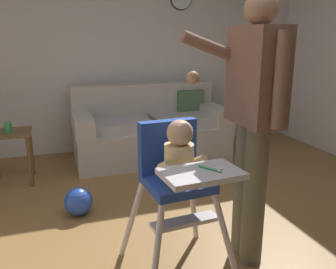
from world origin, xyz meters
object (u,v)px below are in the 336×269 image
Objects in this scene: side_table at (11,146)px; toy_ball at (78,201)px; high_chair at (178,169)px; adult_standing at (253,118)px; sippy_cup at (8,127)px; couch at (150,130)px.

toy_ball is at bearing -58.51° from side_table.
high_chair is 2.14m from side_table.
sippy_cup is (-1.55, 1.84, -0.37)m from adult_standing.
adult_standing is at bearing 1.09° from couch.
adult_standing is at bearing -49.84° from sippy_cup.
side_table is at bearing 121.49° from toy_ball.
couch reaches higher than toy_ball.
high_chair is 0.55m from adult_standing.
toy_ball is at bearing -37.50° from couch.
sippy_cup is at bearing -153.88° from high_chair.
sippy_cup is at bearing -77.35° from couch.
side_table is at bearing -0.00° from sippy_cup.
adult_standing is (0.48, -0.01, 0.27)m from high_chair.
adult_standing is 3.18× the size of side_table.
adult_standing is 2.44m from sippy_cup.
couch is 1.55m from side_table.
high_chair reaches higher than couch.
high_chair reaches higher than sippy_cup.
couch is 3.41× the size of side_table.
adult_standing is (0.04, -2.18, 0.61)m from couch.
sippy_cup is at bearing 180.00° from side_table.
side_table is at bearing -48.84° from adult_standing.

